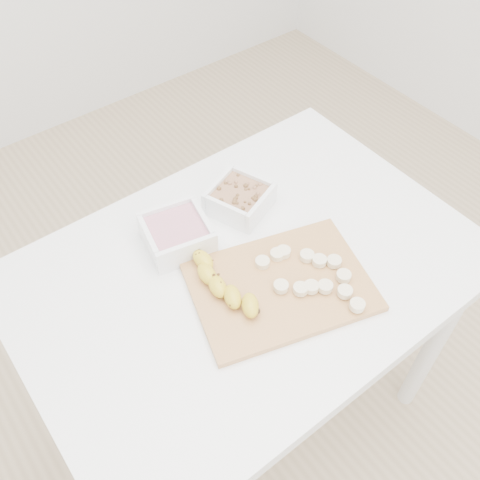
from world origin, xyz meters
TOP-DOWN VIEW (x-y plane):
  - ground at (0.00, 0.00)m, footprint 3.50×3.50m
  - table at (0.00, 0.00)m, footprint 1.00×0.70m
  - bowl_yogurt at (-0.09, 0.15)m, footprint 0.17×0.17m
  - bowl_granola at (0.09, 0.15)m, footprint 0.17×0.17m
  - cutting_board at (0.02, -0.09)m, footprint 0.43×0.36m
  - banana at (-0.08, -0.03)m, footprint 0.08×0.21m
  - banana_slices at (0.08, -0.11)m, footprint 0.16×0.23m

SIDE VIEW (x-z plane):
  - ground at x=0.00m, z-range 0.00..0.00m
  - table at x=0.00m, z-range 0.28..1.03m
  - cutting_board at x=0.02m, z-range 0.75..0.76m
  - banana_slices at x=0.08m, z-range 0.77..0.78m
  - bowl_granola at x=0.09m, z-range 0.75..0.81m
  - banana at x=-0.08m, z-range 0.77..0.80m
  - bowl_yogurt at x=-0.09m, z-range 0.75..0.82m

